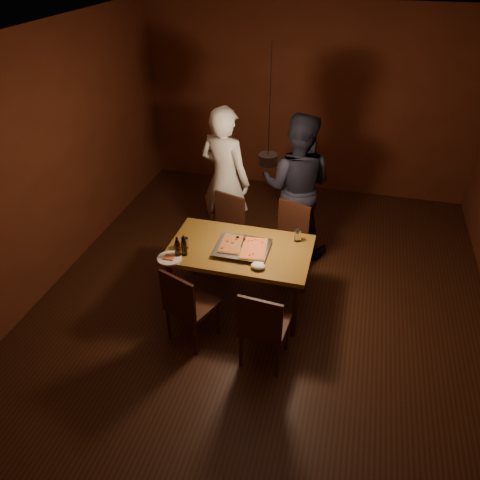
% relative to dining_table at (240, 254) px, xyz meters
% --- Properties ---
extents(room_shell, '(6.00, 6.00, 6.00)m').
position_rel_dining_table_xyz_m(room_shell, '(0.25, 0.09, 0.72)').
color(room_shell, '#391A0F').
rests_on(room_shell, ground).
extents(dining_table, '(1.50, 0.90, 0.75)m').
position_rel_dining_table_xyz_m(dining_table, '(0.00, 0.00, 0.00)').
color(dining_table, olive).
rests_on(dining_table, floor).
extents(chair_far_left, '(0.53, 0.53, 0.49)m').
position_rel_dining_table_xyz_m(chair_far_left, '(-0.39, 0.76, -0.14)').
color(chair_far_left, '#38190F').
rests_on(chair_far_left, floor).
extents(chair_far_right, '(0.54, 0.54, 0.49)m').
position_rel_dining_table_xyz_m(chair_far_right, '(0.41, 0.76, -0.14)').
color(chair_far_right, '#38190F').
rests_on(chair_far_right, floor).
extents(chair_near_left, '(0.54, 0.54, 0.49)m').
position_rel_dining_table_xyz_m(chair_near_left, '(-0.36, -0.72, -0.14)').
color(chair_near_left, '#38190F').
rests_on(chair_near_left, floor).
extents(chair_near_right, '(0.46, 0.46, 0.49)m').
position_rel_dining_table_xyz_m(chair_near_right, '(0.43, -0.83, -0.14)').
color(chair_near_right, '#38190F').
rests_on(chair_near_right, floor).
extents(pizza_tray, '(0.56, 0.47, 0.05)m').
position_rel_dining_table_xyz_m(pizza_tray, '(0.04, -0.04, 0.10)').
color(pizza_tray, silver).
rests_on(pizza_tray, dining_table).
extents(pizza_meat, '(0.23, 0.36, 0.02)m').
position_rel_dining_table_xyz_m(pizza_meat, '(-0.08, -0.03, 0.13)').
color(pizza_meat, maroon).
rests_on(pizza_meat, pizza_tray).
extents(pizza_cheese, '(0.30, 0.43, 0.02)m').
position_rel_dining_table_xyz_m(pizza_cheese, '(0.16, -0.05, 0.13)').
color(pizza_cheese, gold).
rests_on(pizza_cheese, pizza_tray).
extents(spatula, '(0.13, 0.25, 0.04)m').
position_rel_dining_table_xyz_m(spatula, '(0.05, -0.01, 0.14)').
color(spatula, silver).
rests_on(spatula, pizza_tray).
extents(beer_bottle_a, '(0.06, 0.06, 0.23)m').
position_rel_dining_table_xyz_m(beer_bottle_a, '(-0.58, -0.31, 0.19)').
color(beer_bottle_a, black).
rests_on(beer_bottle_a, dining_table).
extents(beer_bottle_b, '(0.06, 0.06, 0.23)m').
position_rel_dining_table_xyz_m(beer_bottle_b, '(-0.52, -0.27, 0.19)').
color(beer_bottle_b, black).
rests_on(beer_bottle_b, dining_table).
extents(water_glass_left, '(0.08, 0.08, 0.12)m').
position_rel_dining_table_xyz_m(water_glass_left, '(-0.56, -0.15, 0.13)').
color(water_glass_left, silver).
rests_on(water_glass_left, dining_table).
extents(water_glass_right, '(0.07, 0.07, 0.14)m').
position_rel_dining_table_xyz_m(water_glass_right, '(0.56, 0.29, 0.14)').
color(water_glass_right, silver).
rests_on(water_glass_right, dining_table).
extents(plate_slice, '(0.25, 0.25, 0.03)m').
position_rel_dining_table_xyz_m(plate_slice, '(-0.65, -0.38, 0.08)').
color(plate_slice, white).
rests_on(plate_slice, dining_table).
extents(napkin, '(0.15, 0.11, 0.06)m').
position_rel_dining_table_xyz_m(napkin, '(0.27, -0.30, 0.10)').
color(napkin, white).
rests_on(napkin, dining_table).
extents(diner_white, '(0.79, 0.64, 1.88)m').
position_rel_dining_table_xyz_m(diner_white, '(-0.49, 1.14, 0.27)').
color(diner_white, silver).
rests_on(diner_white, floor).
extents(diner_dark, '(0.93, 0.75, 1.85)m').
position_rel_dining_table_xyz_m(diner_dark, '(0.40, 1.22, 0.25)').
color(diner_dark, black).
rests_on(diner_dark, floor).
extents(pendant_lamp, '(0.18, 0.18, 1.10)m').
position_rel_dining_table_xyz_m(pendant_lamp, '(0.25, 0.09, 1.08)').
color(pendant_lamp, black).
rests_on(pendant_lamp, ceiling).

